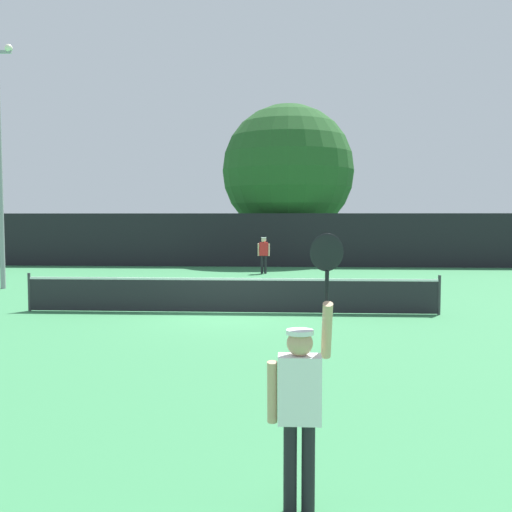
% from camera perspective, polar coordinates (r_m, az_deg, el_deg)
% --- Properties ---
extents(ground_plane, '(120.00, 120.00, 0.00)m').
position_cam_1_polar(ground_plane, '(16.14, -2.53, -5.56)').
color(ground_plane, '#387F4C').
extents(tennis_net, '(11.41, 0.08, 1.07)m').
position_cam_1_polar(tennis_net, '(16.07, -2.54, -3.76)').
color(tennis_net, '#232328').
rests_on(tennis_net, ground).
extents(perimeter_fence, '(34.80, 0.12, 2.84)m').
position_cam_1_polar(perimeter_fence, '(31.00, 0.25, 1.57)').
color(perimeter_fence, black).
rests_on(perimeter_fence, ground).
extents(player_serving, '(0.68, 0.39, 2.49)m').
position_cam_1_polar(player_serving, '(5.28, 4.40, -13.11)').
color(player_serving, white).
rests_on(player_serving, ground).
extents(player_receiving, '(0.57, 0.25, 1.70)m').
position_cam_1_polar(player_receiving, '(27.21, 0.76, 0.46)').
color(player_receiving, red).
rests_on(player_receiving, ground).
extents(tennis_ball, '(0.07, 0.07, 0.07)m').
position_cam_1_polar(tennis_ball, '(19.99, 0.44, -3.65)').
color(tennis_ball, '#CCE033').
rests_on(tennis_ball, ground).
extents(large_tree, '(7.76, 7.76, 9.26)m').
position_cam_1_polar(large_tree, '(34.77, 3.15, 8.31)').
color(large_tree, brown).
rests_on(large_tree, ground).
extents(parked_car_near, '(2.33, 4.38, 1.69)m').
position_cam_1_polar(parked_car_near, '(38.08, 15.54, 0.87)').
color(parked_car_near, '#B7B7BC').
rests_on(parked_car_near, ground).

